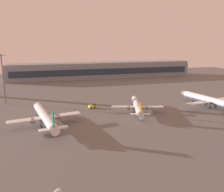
% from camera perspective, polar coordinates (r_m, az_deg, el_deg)
% --- Properties ---
extents(ground_plane, '(416.00, 416.00, 0.00)m').
position_cam_1_polar(ground_plane, '(110.57, 6.72, -6.70)').
color(ground_plane, '#605E5B').
extents(terminal_building, '(194.09, 22.40, 16.40)m').
position_cam_1_polar(terminal_building, '(250.97, -2.23, 6.40)').
color(terminal_building, gray).
rests_on(terminal_building, ground).
extents(airplane_taxiway_distant, '(32.95, 42.10, 10.85)m').
position_cam_1_polar(airplane_taxiway_distant, '(110.40, -16.22, -4.93)').
color(airplane_taxiway_distant, white).
rests_on(airplane_taxiway_distant, ground).
extents(airplane_terminal_side, '(27.84, 35.45, 9.27)m').
position_cam_1_polar(airplane_terminal_side, '(126.02, 6.26, -2.53)').
color(airplane_terminal_side, silver).
rests_on(airplane_terminal_side, ground).
extents(airplane_near_gate, '(33.91, 43.33, 11.17)m').
position_cam_1_polar(airplane_near_gate, '(146.59, 23.08, -1.01)').
color(airplane_near_gate, white).
rests_on(airplane_near_gate, ground).
extents(cargo_loader, '(4.55, 3.19, 2.25)m').
position_cam_1_polar(cargo_loader, '(134.74, -4.87, -2.50)').
color(cargo_loader, yellow).
rests_on(cargo_loader, ground).
extents(apron_light_central, '(4.80, 0.90, 30.45)m').
position_cam_1_polar(apron_light_central, '(155.76, -25.27, 4.41)').
color(apron_light_central, slate).
rests_on(apron_light_central, ground).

